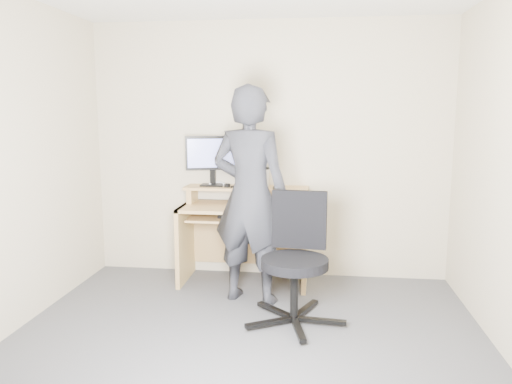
% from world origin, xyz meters
% --- Properties ---
extents(ground, '(3.50, 3.50, 0.00)m').
position_xyz_m(ground, '(0.00, 0.00, 0.00)').
color(ground, '#55555A').
rests_on(ground, ground).
extents(back_wall, '(3.50, 0.02, 2.50)m').
position_xyz_m(back_wall, '(0.00, 1.75, 1.25)').
color(back_wall, '#C2B49A').
rests_on(back_wall, ground).
extents(desk, '(1.20, 0.60, 0.91)m').
position_xyz_m(desk, '(-0.20, 1.53, 0.55)').
color(desk, '#D9B76A').
rests_on(desk, ground).
extents(monitor, '(0.50, 0.19, 0.49)m').
position_xyz_m(monitor, '(-0.54, 1.61, 1.20)').
color(monitor, black).
rests_on(monitor, desk).
extents(external_drive, '(0.11, 0.14, 0.20)m').
position_xyz_m(external_drive, '(-0.25, 1.61, 1.01)').
color(external_drive, black).
rests_on(external_drive, desk).
extents(travel_mug, '(0.10, 0.10, 0.17)m').
position_xyz_m(travel_mug, '(-0.02, 1.62, 1.00)').
color(travel_mug, '#B1B1B5').
rests_on(travel_mug, desk).
extents(smartphone, '(0.07, 0.13, 0.01)m').
position_xyz_m(smartphone, '(0.10, 1.57, 0.92)').
color(smartphone, black).
rests_on(smartphone, desk).
extents(charger, '(0.05, 0.05, 0.03)m').
position_xyz_m(charger, '(-0.38, 1.54, 0.93)').
color(charger, black).
rests_on(charger, desk).
extents(headphones, '(0.17, 0.17, 0.06)m').
position_xyz_m(headphones, '(-0.49, 1.63, 0.92)').
color(headphones, silver).
rests_on(headphones, desk).
extents(keyboard, '(0.48, 0.26, 0.03)m').
position_xyz_m(keyboard, '(-0.19, 1.36, 0.67)').
color(keyboard, black).
rests_on(keyboard, desk).
extents(mouse, '(0.11, 0.09, 0.04)m').
position_xyz_m(mouse, '(0.18, 1.35, 0.77)').
color(mouse, black).
rests_on(mouse, desk).
extents(office_chair, '(0.77, 0.78, 0.99)m').
position_xyz_m(office_chair, '(0.33, 0.62, 0.54)').
color(office_chair, black).
rests_on(office_chair, ground).
extents(person, '(0.77, 0.60, 1.85)m').
position_xyz_m(person, '(-0.08, 0.99, 0.93)').
color(person, black).
rests_on(person, ground).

